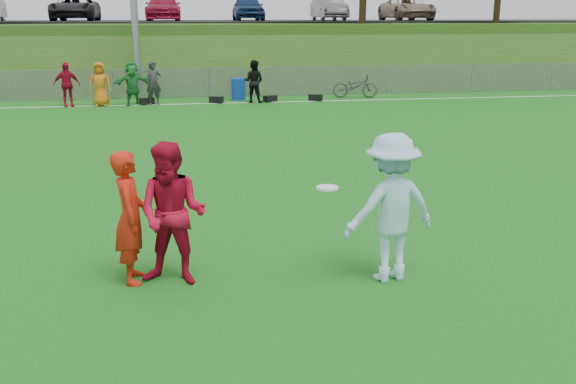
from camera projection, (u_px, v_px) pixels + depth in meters
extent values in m
plane|color=#155511|center=(282.00, 279.00, 8.64)|extent=(120.00, 120.00, 0.00)
cube|color=white|center=(212.00, 103.00, 25.75)|extent=(60.00, 0.10, 0.01)
cube|color=gray|center=(209.00, 83.00, 27.49)|extent=(58.00, 0.02, 1.20)
cube|color=gray|center=(209.00, 68.00, 27.32)|extent=(58.00, 0.04, 0.04)
cube|color=#2D5016|center=(200.00, 49.00, 37.71)|extent=(120.00, 18.00, 3.00)
cube|color=black|center=(198.00, 21.00, 39.19)|extent=(120.00, 12.00, 0.10)
imported|color=black|center=(75.00, 8.00, 36.92)|extent=(2.39, 5.18, 1.44)
imported|color=maroon|center=(163.00, 8.00, 37.72)|extent=(2.02, 4.96, 1.44)
imported|color=navy|center=(248.00, 8.00, 38.52)|extent=(1.70, 4.23, 1.44)
imported|color=slate|center=(329.00, 8.00, 39.31)|extent=(1.52, 4.37, 1.44)
imported|color=tan|center=(407.00, 9.00, 40.11)|extent=(2.39, 5.18, 1.44)
imported|color=#A50B26|center=(67.00, 85.00, 24.64)|extent=(1.07, 0.70, 1.69)
imported|color=#CC6A13|center=(100.00, 84.00, 24.84)|extent=(0.84, 0.56, 1.69)
imported|color=#207A30|center=(132.00, 84.00, 25.03)|extent=(1.65, 0.96, 1.69)
imported|color=#2B2A2D|center=(154.00, 83.00, 25.16)|extent=(0.69, 0.52, 1.69)
imported|color=black|center=(254.00, 82.00, 25.79)|extent=(1.02, 0.93, 1.69)
cube|color=black|center=(147.00, 101.00, 25.40)|extent=(0.61, 0.43, 0.26)
cube|color=black|center=(216.00, 100.00, 25.84)|extent=(0.61, 0.45, 0.26)
cube|color=black|center=(270.00, 99.00, 26.19)|extent=(0.61, 0.53, 0.26)
cube|color=black|center=(316.00, 98.00, 26.49)|extent=(0.62, 0.49, 0.26)
imported|color=red|center=(130.00, 217.00, 8.36)|extent=(0.44, 0.66, 1.77)
imported|color=#AC0B28|center=(173.00, 214.00, 8.28)|extent=(1.11, 0.98, 1.90)
imported|color=#AAD4EC|center=(391.00, 208.00, 8.40)|extent=(1.41, 0.98, 1.99)
cylinder|color=silver|center=(327.00, 188.00, 7.93)|extent=(0.28, 0.28, 0.03)
cylinder|color=#0E37A1|center=(238.00, 89.00, 26.77)|extent=(0.59, 0.59, 0.88)
imported|color=#303033|center=(355.00, 86.00, 27.44)|extent=(1.98, 1.01, 0.99)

